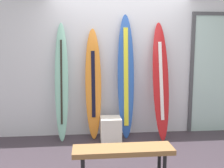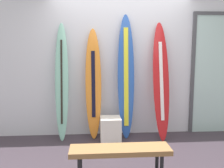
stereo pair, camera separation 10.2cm
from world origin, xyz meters
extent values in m
cube|color=#392F37|center=(0.00, 0.00, -0.02)|extent=(8.00, 8.00, 0.04)
cube|color=silver|center=(0.00, 1.30, 1.40)|extent=(7.20, 0.20, 2.80)
ellipsoid|color=#88C9B2|center=(-1.05, 1.00, 1.02)|extent=(0.24, 0.36, 2.04)
cube|color=black|center=(-1.05, 0.97, 1.03)|extent=(0.04, 0.22, 1.44)
cone|color=black|center=(-1.05, 0.92, 0.18)|extent=(0.07, 0.08, 0.11)
ellipsoid|color=orange|center=(-0.51, 1.03, 0.97)|extent=(0.29, 0.28, 1.95)
cube|color=black|center=(-0.51, 0.99, 0.98)|extent=(0.07, 0.13, 1.15)
cone|color=black|center=(-0.51, 0.99, 0.17)|extent=(0.07, 0.08, 0.11)
ellipsoid|color=#2A56B2|center=(0.07, 1.02, 1.10)|extent=(0.30, 0.29, 2.19)
cube|color=yellow|center=(0.07, 0.99, 1.10)|extent=(0.08, 0.20, 1.72)
cone|color=black|center=(0.07, 0.96, 0.20)|extent=(0.07, 0.08, 0.11)
ellipsoid|color=red|center=(0.68, 0.93, 1.03)|extent=(0.29, 0.48, 2.06)
cube|color=white|center=(0.68, 0.91, 1.04)|extent=(0.07, 0.29, 1.35)
cone|color=black|center=(0.68, 0.79, 0.18)|extent=(0.07, 0.09, 0.11)
cube|color=white|center=(-0.22, 0.82, 0.21)|extent=(0.35, 0.35, 0.42)
cube|color=silver|center=(1.92, 1.18, 1.10)|extent=(1.09, 0.02, 2.20)
cube|color=#47474C|center=(1.35, 1.18, 1.10)|extent=(0.06, 0.06, 2.20)
cube|color=#47474C|center=(1.92, 1.18, 2.23)|extent=(1.21, 0.06, 0.06)
cube|color=olive|center=(-0.20, -0.56, 0.41)|extent=(1.19, 0.31, 0.06)
cylinder|color=black|center=(-0.68, -0.46, 0.19)|extent=(0.04, 0.04, 0.38)
cylinder|color=black|center=(0.27, -0.46, 0.19)|extent=(0.04, 0.04, 0.38)
camera|label=1|loc=(-0.61, -3.37, 1.60)|focal=40.43mm
camera|label=2|loc=(-0.51, -3.38, 1.60)|focal=40.43mm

